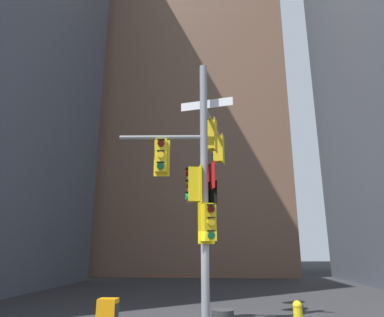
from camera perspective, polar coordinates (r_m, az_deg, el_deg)
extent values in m
cube|color=brown|center=(43.20, 0.62, 20.76)|extent=(16.67, 16.67, 54.75)
cylinder|color=gray|center=(9.92, 2.09, -4.39)|extent=(0.23, 0.23, 7.73)
cylinder|color=gray|center=(12.04, 3.44, 5.90)|extent=(0.58, 3.01, 0.13)
cylinder|color=gray|center=(10.35, -5.12, 3.55)|extent=(2.57, 0.31, 0.13)
cube|color=gold|center=(11.38, 4.02, 3.96)|extent=(0.10, 0.48, 1.14)
cube|color=gold|center=(11.41, 3.07, 3.89)|extent=(0.39, 0.39, 1.00)
cylinder|color=#360605|center=(11.57, 2.07, 5.45)|extent=(0.09, 0.21, 0.20)
cube|color=black|center=(11.61, 2.04, 6.01)|extent=(0.10, 0.23, 0.02)
cylinder|color=#3C2C06|center=(11.45, 2.09, 3.82)|extent=(0.09, 0.21, 0.20)
cube|color=black|center=(11.49, 2.05, 4.38)|extent=(0.10, 0.23, 0.02)
cylinder|color=#19C672|center=(11.34, 2.11, 2.14)|extent=(0.09, 0.21, 0.20)
cube|color=black|center=(11.38, 2.07, 2.72)|extent=(0.10, 0.23, 0.02)
cube|color=gold|center=(12.95, 5.27, 1.60)|extent=(0.10, 0.48, 1.14)
cube|color=gold|center=(12.98, 4.44, 1.54)|extent=(0.39, 0.39, 1.00)
cylinder|color=#360605|center=(13.11, 3.54, 2.95)|extent=(0.09, 0.21, 0.20)
cube|color=black|center=(13.15, 3.51, 3.45)|extent=(0.10, 0.23, 0.02)
cylinder|color=yellow|center=(13.01, 3.57, 1.49)|extent=(0.09, 0.21, 0.20)
cube|color=black|center=(13.05, 3.53, 1.99)|extent=(0.10, 0.23, 0.02)
cylinder|color=#06311C|center=(12.91, 3.59, 0.00)|extent=(0.09, 0.21, 0.20)
cube|color=black|center=(12.95, 3.56, 0.51)|extent=(0.10, 0.23, 0.02)
cube|color=yellow|center=(10.35, -5.09, 0.07)|extent=(0.48, 0.06, 1.14)
cube|color=yellow|center=(10.17, -5.20, 0.35)|extent=(0.36, 0.36, 1.00)
cylinder|color=#360605|center=(10.08, -5.27, 2.57)|extent=(0.20, 0.07, 0.20)
cube|color=black|center=(10.11, -5.25, 3.23)|extent=(0.22, 0.09, 0.02)
cylinder|color=yellow|center=(9.98, -5.31, 0.66)|extent=(0.20, 0.07, 0.20)
cube|color=black|center=(10.01, -5.30, 1.33)|extent=(0.22, 0.09, 0.02)
cylinder|color=#06311C|center=(9.89, -5.36, -1.29)|extent=(0.20, 0.07, 0.20)
cube|color=black|center=(9.91, -5.35, -0.61)|extent=(0.22, 0.09, 0.02)
cube|color=yellow|center=(9.66, 2.41, -10.82)|extent=(0.45, 0.21, 1.14)
cube|color=yellow|center=(9.48, 2.81, -10.73)|extent=(0.44, 0.44, 1.00)
cylinder|color=#360605|center=(9.33, 3.22, -8.49)|extent=(0.21, 0.13, 0.20)
cube|color=black|center=(9.34, 3.22, -7.76)|extent=(0.23, 0.15, 0.02)
cylinder|color=yellow|center=(9.29, 3.25, -10.64)|extent=(0.21, 0.13, 0.20)
cube|color=black|center=(9.30, 3.25, -9.90)|extent=(0.23, 0.15, 0.02)
cylinder|color=#06311C|center=(9.27, 3.28, -12.79)|extent=(0.21, 0.13, 0.20)
cube|color=black|center=(9.27, 3.29, -12.05)|extent=(0.23, 0.15, 0.02)
cube|color=yellow|center=(9.90, 1.38, -4.46)|extent=(0.13, 0.47, 1.14)
cube|color=yellow|center=(9.87, 0.28, -4.43)|extent=(0.41, 0.41, 1.00)
cylinder|color=#360605|center=(9.92, -0.86, -2.42)|extent=(0.10, 0.21, 0.20)
cube|color=black|center=(9.94, -0.90, -1.74)|extent=(0.12, 0.23, 0.02)
cylinder|color=#3C2C06|center=(9.85, -0.87, -4.40)|extent=(0.10, 0.21, 0.20)
cube|color=black|center=(9.87, -0.90, -3.72)|extent=(0.12, 0.23, 0.02)
cylinder|color=#19C672|center=(9.79, -0.88, -6.42)|extent=(0.10, 0.21, 0.20)
cube|color=black|center=(9.80, -0.91, -5.72)|extent=(0.12, 0.23, 0.02)
cube|color=white|center=(11.07, 2.44, 9.12)|extent=(1.69, 0.39, 0.28)
cube|color=#19479E|center=(11.07, 2.44, 9.12)|extent=(1.65, 0.38, 0.24)
cube|color=red|center=(10.04, 3.29, -2.97)|extent=(0.22, 0.61, 0.80)
cube|color=white|center=(10.04, 3.29, -2.97)|extent=(0.20, 0.57, 0.76)
cube|color=black|center=(10.03, 3.03, -5.95)|extent=(0.44, 0.43, 0.72)
cube|color=white|center=(10.03, 3.03, -5.95)|extent=(0.41, 0.40, 0.68)
sphere|color=yellow|center=(9.44, 17.34, -22.58)|extent=(0.23, 0.23, 0.23)
cube|color=black|center=(8.92, -12.55, -23.76)|extent=(0.01, 0.29, 0.32)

